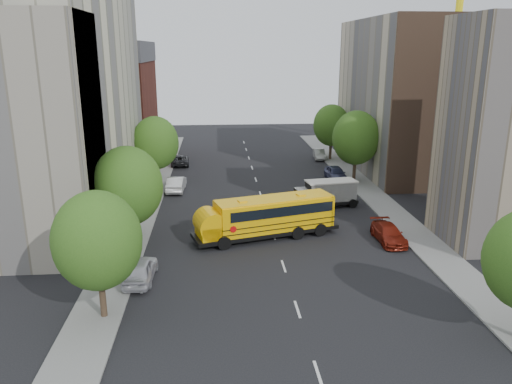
{
  "coord_description": "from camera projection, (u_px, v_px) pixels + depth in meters",
  "views": [
    {
      "loc": [
        -4.51,
        -39.68,
        14.58
      ],
      "look_at": [
        -1.12,
        2.0,
        2.55
      ],
      "focal_mm": 35.0,
      "sensor_mm": 36.0,
      "label": 1
    }
  ],
  "objects": [
    {
      "name": "sidewalk_right",
      "position": [
        384.0,
        205.0,
        48.06
      ],
      "size": [
        3.0,
        80.0,
        0.12
      ],
      "primitive_type": "cube",
      "color": "slate",
      "rests_on": "ground"
    },
    {
      "name": "sidewalk_left",
      "position": [
        142.0,
        211.0,
        46.26
      ],
      "size": [
        3.0,
        80.0,
        0.12
      ],
      "primitive_type": "cube",
      "color": "slate",
      "rests_on": "ground"
    },
    {
      "name": "street_tree_1",
      "position": [
        128.0,
        186.0,
        36.33
      ],
      "size": [
        5.12,
        5.12,
        7.9
      ],
      "color": "#38281C",
      "rests_on": "ground"
    },
    {
      "name": "school_bus",
      "position": [
        265.0,
        216.0,
        39.5
      ],
      "size": [
        12.03,
        5.85,
        3.32
      ],
      "rotation": [
        0.0,
        0.0,
        0.28
      ],
      "color": "black",
      "rests_on": "ground"
    },
    {
      "name": "building_left_near",
      "position": [
        20.0,
        141.0,
        34.32
      ],
      "size": [
        10.0,
        7.0,
        17.0
      ],
      "primitive_type": "cube",
      "color": "#C4B698",
      "rests_on": "ground"
    },
    {
      "name": "lane_markings",
      "position": [
        260.0,
        194.0,
        51.97
      ],
      "size": [
        0.15,
        64.0,
        0.01
      ],
      "primitive_type": "cube",
      "color": "silver",
      "rests_on": "ground"
    },
    {
      "name": "street_tree_0",
      "position": [
        97.0,
        241.0,
        26.84
      ],
      "size": [
        4.8,
        4.8,
        7.41
      ],
      "color": "#38281C",
      "rests_on": "ground"
    },
    {
      "name": "parked_car_5",
      "position": [
        319.0,
        154.0,
        68.39
      ],
      "size": [
        1.77,
        4.19,
        1.34
      ],
      "primitive_type": "imported",
      "rotation": [
        0.0,
        0.0,
        -0.09
      ],
      "color": "#9A9B95",
      "rests_on": "ground"
    },
    {
      "name": "ground",
      "position": [
        271.0,
        227.0,
        42.39
      ],
      "size": [
        120.0,
        120.0,
        0.0
      ],
      "primitive_type": "plane",
      "color": "black",
      "rests_on": "ground"
    },
    {
      "name": "safari_truck",
      "position": [
        326.0,
        193.0,
        47.55
      ],
      "size": [
        6.18,
        3.01,
        2.54
      ],
      "rotation": [
        0.0,
        0.0,
        0.15
      ],
      "color": "black",
      "rests_on": "ground"
    },
    {
      "name": "street_tree_4",
      "position": [
        356.0,
        138.0,
        55.25
      ],
      "size": [
        5.25,
        5.25,
        8.1
      ],
      "color": "#38281C",
      "rests_on": "ground"
    },
    {
      "name": "parked_car_2",
      "position": [
        180.0,
        160.0,
        64.84
      ],
      "size": [
        2.47,
        4.94,
        1.34
      ],
      "primitive_type": "imported",
      "rotation": [
        0.0,
        0.0,
        3.19
      ],
      "color": "black",
      "rests_on": "ground"
    },
    {
      "name": "street_tree_2",
      "position": [
        155.0,
        143.0,
        53.61
      ],
      "size": [
        4.99,
        4.99,
        7.71
      ],
      "color": "#38281C",
      "rests_on": "ground"
    },
    {
      "name": "parked_car_3",
      "position": [
        388.0,
        234.0,
        38.99
      ],
      "size": [
        1.96,
        4.65,
        1.34
      ],
      "primitive_type": "imported",
      "rotation": [
        0.0,
        0.0,
        0.02
      ],
      "color": "maroon",
      "rests_on": "ground"
    },
    {
      "name": "parked_car_4",
      "position": [
        336.0,
        173.0,
        57.24
      ],
      "size": [
        2.1,
        4.81,
        1.61
      ],
      "primitive_type": "imported",
      "rotation": [
        0.0,
        0.0,
        0.04
      ],
      "color": "#34375B",
      "rests_on": "ground"
    },
    {
      "name": "street_tree_5",
      "position": [
        331.0,
        125.0,
        66.85
      ],
      "size": [
        4.86,
        4.86,
        7.51
      ],
      "color": "#38281C",
      "rests_on": "ground"
    },
    {
      "name": "building_left_cream",
      "position": [
        62.0,
        103.0,
        43.97
      ],
      "size": [
        10.0,
        26.0,
        20.0
      ],
      "primitive_type": "cube",
      "color": "beige",
      "rests_on": "ground"
    },
    {
      "name": "building_left_redbrick",
      "position": [
        113.0,
        112.0,
        66.01
      ],
      "size": [
        10.0,
        15.0,
        13.0
      ],
      "primitive_type": "cube",
      "color": "maroon",
      "rests_on": "ground"
    },
    {
      "name": "building_right_sidewall",
      "position": [
        440.0,
        107.0,
        49.93
      ],
      "size": [
        10.1,
        0.3,
        18.0
      ],
      "primitive_type": "cube",
      "color": "brown",
      "rests_on": "ground"
    },
    {
      "name": "building_right_far",
      "position": [
        401.0,
        97.0,
        60.46
      ],
      "size": [
        10.0,
        22.0,
        18.0
      ],
      "primitive_type": "cube",
      "color": "#C4B698",
      "rests_on": "ground"
    },
    {
      "name": "parked_car_0",
      "position": [
        140.0,
        270.0,
        32.36
      ],
      "size": [
        2.01,
        4.57,
        1.53
      ],
      "primitive_type": "imported",
      "rotation": [
        0.0,
        0.0,
        3.1
      ],
      "color": "#B7B6BD",
      "rests_on": "ground"
    },
    {
      "name": "parked_car_1",
      "position": [
        176.0,
        184.0,
        52.94
      ],
      "size": [
        1.9,
        4.87,
        1.58
      ],
      "primitive_type": "imported",
      "rotation": [
        0.0,
        0.0,
        3.09
      ],
      "color": "silver",
      "rests_on": "ground"
    }
  ]
}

